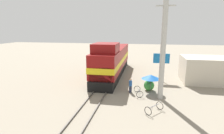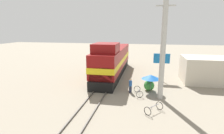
% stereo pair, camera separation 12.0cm
% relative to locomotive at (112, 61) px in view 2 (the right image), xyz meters
% --- Properties ---
extents(ground_plane, '(120.00, 120.00, 0.00)m').
position_rel_locomotive_xyz_m(ground_plane, '(0.00, -5.29, -2.23)').
color(ground_plane, gray).
extents(rail_near, '(0.08, 43.23, 0.15)m').
position_rel_locomotive_xyz_m(rail_near, '(-0.72, -5.29, -2.15)').
color(rail_near, '#4C4742').
rests_on(rail_near, ground_plane).
extents(rail_far, '(0.08, 43.23, 0.15)m').
position_rel_locomotive_xyz_m(rail_far, '(0.72, -5.29, -2.15)').
color(rail_far, '#4C4742').
rests_on(rail_far, ground_plane).
extents(locomotive, '(3.21, 16.30, 5.24)m').
position_rel_locomotive_xyz_m(locomotive, '(0.00, 0.00, 0.00)').
color(locomotive, black).
rests_on(locomotive, ground_plane).
extents(utility_pole, '(1.80, 0.52, 10.30)m').
position_rel_locomotive_xyz_m(utility_pole, '(6.46, -8.01, 2.96)').
color(utility_pole, '#B2B2AD').
rests_on(utility_pole, ground_plane).
extents(vendor_umbrella, '(2.05, 2.05, 2.05)m').
position_rel_locomotive_xyz_m(vendor_umbrella, '(5.53, -6.46, -0.41)').
color(vendor_umbrella, '#4C4C4C').
rests_on(vendor_umbrella, ground_plane).
extents(billboard_sign, '(2.14, 0.12, 3.73)m').
position_rel_locomotive_xyz_m(billboard_sign, '(7.00, -1.46, 0.59)').
color(billboard_sign, '#595959').
rests_on(billboard_sign, ground_plane).
extents(shrub_cluster, '(1.19, 1.19, 1.19)m').
position_rel_locomotive_xyz_m(shrub_cluster, '(5.38, -5.77, -1.63)').
color(shrub_cluster, '#388C38').
rests_on(shrub_cluster, ground_plane).
extents(person_bystander, '(0.34, 0.34, 1.60)m').
position_rel_locomotive_xyz_m(person_bystander, '(3.33, -6.87, -1.37)').
color(person_bystander, '#2D3347').
rests_on(person_bystander, ground_plane).
extents(bicycle, '(1.06, 1.82, 0.73)m').
position_rel_locomotive_xyz_m(bicycle, '(4.23, -7.39, -1.86)').
color(bicycle, black).
rests_on(bicycle, ground_plane).
extents(bicycle_spare, '(1.63, 1.76, 0.74)m').
position_rel_locomotive_xyz_m(bicycle_spare, '(5.70, -11.23, -1.85)').
color(bicycle_spare, black).
rests_on(bicycle_spare, ground_plane).
extents(building_block_distant, '(7.09, 4.67, 3.35)m').
position_rel_locomotive_xyz_m(building_block_distant, '(13.34, -1.12, -0.56)').
color(building_block_distant, beige).
rests_on(building_block_distant, ground_plane).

